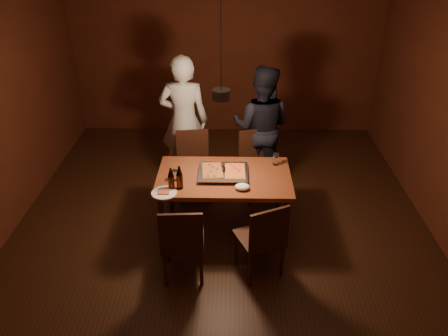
{
  "coord_description": "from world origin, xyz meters",
  "views": [
    {
      "loc": [
        0.11,
        -4.08,
        3.25
      ],
      "look_at": [
        0.03,
        0.12,
        0.85
      ],
      "focal_mm": 35.0,
      "sensor_mm": 36.0,
      "label": 1
    }
  ],
  "objects_px": {
    "pizza_tray": "(223,173)",
    "diner_white": "(184,121)",
    "chair_near_left": "(182,237)",
    "beer_bottle_a": "(171,179)",
    "pendant_lamp": "(221,93)",
    "diner_dark": "(261,127)",
    "plate_slice": "(164,193)",
    "chair_far_right": "(256,158)",
    "chair_far_left": "(193,158)",
    "beer_bottle_b": "(180,178)",
    "dining_table": "(224,181)",
    "chair_near_right": "(264,235)"
  },
  "relations": [
    {
      "from": "chair_far_left",
      "to": "chair_near_right",
      "type": "distance_m",
      "value": 1.77
    },
    {
      "from": "chair_far_left",
      "to": "pendant_lamp",
      "type": "bearing_deg",
      "value": 105.21
    },
    {
      "from": "chair_far_left",
      "to": "pizza_tray",
      "type": "relative_size",
      "value": 0.88
    },
    {
      "from": "chair_near_right",
      "to": "plate_slice",
      "type": "relative_size",
      "value": 2.09
    },
    {
      "from": "chair_far_right",
      "to": "plate_slice",
      "type": "height_order",
      "value": "chair_far_right"
    },
    {
      "from": "chair_far_left",
      "to": "beer_bottle_b",
      "type": "relative_size",
      "value": 1.84
    },
    {
      "from": "beer_bottle_a",
      "to": "diner_white",
      "type": "bearing_deg",
      "value": 90.39
    },
    {
      "from": "pizza_tray",
      "to": "chair_far_right",
      "type": "bearing_deg",
      "value": 68.75
    },
    {
      "from": "dining_table",
      "to": "diner_dark",
      "type": "relative_size",
      "value": 0.9
    },
    {
      "from": "chair_far_right",
      "to": "diner_white",
      "type": "relative_size",
      "value": 0.29
    },
    {
      "from": "chair_far_left",
      "to": "chair_far_right",
      "type": "relative_size",
      "value": 0.93
    },
    {
      "from": "chair_near_left",
      "to": "beer_bottle_b",
      "type": "distance_m",
      "value": 0.67
    },
    {
      "from": "chair_far_right",
      "to": "pendant_lamp",
      "type": "distance_m",
      "value": 1.61
    },
    {
      "from": "chair_near_left",
      "to": "chair_near_right",
      "type": "xyz_separation_m",
      "value": [
        0.8,
        0.06,
        0.0
      ]
    },
    {
      "from": "plate_slice",
      "to": "diner_white",
      "type": "bearing_deg",
      "value": 87.87
    },
    {
      "from": "chair_near_left",
      "to": "pizza_tray",
      "type": "height_order",
      "value": "chair_near_left"
    },
    {
      "from": "chair_near_left",
      "to": "pendant_lamp",
      "type": "height_order",
      "value": "pendant_lamp"
    },
    {
      "from": "chair_far_left",
      "to": "pizza_tray",
      "type": "height_order",
      "value": "chair_far_left"
    },
    {
      "from": "diner_white",
      "to": "chair_far_left",
      "type": "bearing_deg",
      "value": 109.48
    },
    {
      "from": "pizza_tray",
      "to": "plate_slice",
      "type": "bearing_deg",
      "value": -141.3
    },
    {
      "from": "plate_slice",
      "to": "chair_far_right",
      "type": "bearing_deg",
      "value": 49.49
    },
    {
      "from": "chair_near_right",
      "to": "pendant_lamp",
      "type": "xyz_separation_m",
      "value": [
        -0.43,
        0.65,
        1.22
      ]
    },
    {
      "from": "plate_slice",
      "to": "diner_dark",
      "type": "distance_m",
      "value": 1.88
    },
    {
      "from": "chair_near_left",
      "to": "beer_bottle_a",
      "type": "bearing_deg",
      "value": 102.46
    },
    {
      "from": "chair_far_right",
      "to": "pendant_lamp",
      "type": "bearing_deg",
      "value": 48.99
    },
    {
      "from": "dining_table",
      "to": "diner_white",
      "type": "height_order",
      "value": "diner_white"
    },
    {
      "from": "pizza_tray",
      "to": "pendant_lamp",
      "type": "distance_m",
      "value": 1.0
    },
    {
      "from": "beer_bottle_b",
      "to": "plate_slice",
      "type": "height_order",
      "value": "beer_bottle_b"
    },
    {
      "from": "chair_far_right",
      "to": "beer_bottle_b",
      "type": "bearing_deg",
      "value": 35.15
    },
    {
      "from": "chair_near_left",
      "to": "pendant_lamp",
      "type": "xyz_separation_m",
      "value": [
        0.37,
        0.71,
        1.22
      ]
    },
    {
      "from": "beer_bottle_b",
      "to": "diner_dark",
      "type": "bearing_deg",
      "value": 56.32
    },
    {
      "from": "dining_table",
      "to": "diner_dark",
      "type": "distance_m",
      "value": 1.25
    },
    {
      "from": "chair_near_right",
      "to": "pendant_lamp",
      "type": "height_order",
      "value": "pendant_lamp"
    },
    {
      "from": "chair_near_left",
      "to": "diner_white",
      "type": "bearing_deg",
      "value": 91.25
    },
    {
      "from": "pizza_tray",
      "to": "diner_white",
      "type": "xyz_separation_m",
      "value": [
        -0.55,
        1.19,
        0.12
      ]
    },
    {
      "from": "chair_near_left",
      "to": "dining_table",
      "type": "bearing_deg",
      "value": 61.25
    },
    {
      "from": "chair_near_left",
      "to": "chair_far_left",
      "type": "bearing_deg",
      "value": 87.32
    },
    {
      "from": "dining_table",
      "to": "diner_dark",
      "type": "xyz_separation_m",
      "value": [
        0.48,
        1.14,
        0.16
      ]
    },
    {
      "from": "pendant_lamp",
      "to": "diner_dark",
      "type": "bearing_deg",
      "value": 68.23
    },
    {
      "from": "pizza_tray",
      "to": "plate_slice",
      "type": "xyz_separation_m",
      "value": [
        -0.61,
        -0.39,
        -0.01
      ]
    },
    {
      "from": "chair_near_left",
      "to": "pendant_lamp",
      "type": "distance_m",
      "value": 1.46
    },
    {
      "from": "diner_white",
      "to": "chair_near_right",
      "type": "bearing_deg",
      "value": 116.02
    },
    {
      "from": "chair_far_right",
      "to": "dining_table",
      "type": "bearing_deg",
      "value": 47.38
    },
    {
      "from": "chair_far_left",
      "to": "diner_white",
      "type": "relative_size",
      "value": 0.27
    },
    {
      "from": "beer_bottle_a",
      "to": "diner_dark",
      "type": "xyz_separation_m",
      "value": [
        1.03,
        1.42,
        -0.04
      ]
    },
    {
      "from": "chair_near_left",
      "to": "chair_near_right",
      "type": "relative_size",
      "value": 0.87
    },
    {
      "from": "chair_near_right",
      "to": "pizza_tray",
      "type": "distance_m",
      "value": 0.92
    },
    {
      "from": "pendant_lamp",
      "to": "dining_table",
      "type": "bearing_deg",
      "value": 77.56
    },
    {
      "from": "diner_dark",
      "to": "dining_table",
      "type": "bearing_deg",
      "value": 82.07
    },
    {
      "from": "dining_table",
      "to": "pendant_lamp",
      "type": "relative_size",
      "value": 1.36
    }
  ]
}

